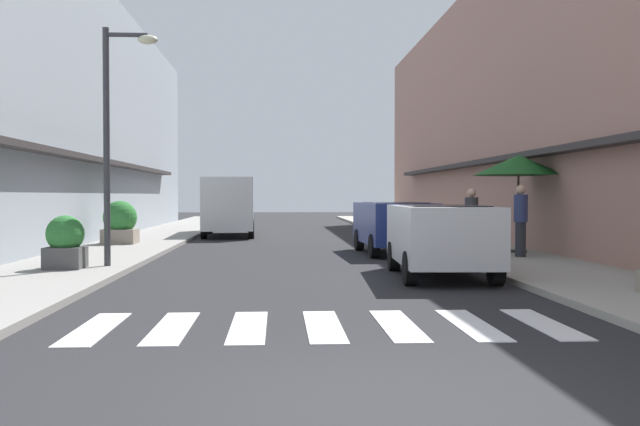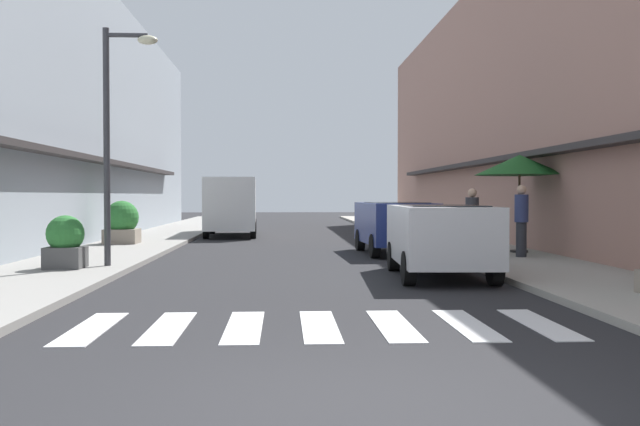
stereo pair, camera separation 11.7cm
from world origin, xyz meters
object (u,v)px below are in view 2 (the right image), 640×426
(street_lamp, at_px, (115,120))
(pedestrian_walking_near, at_px, (521,219))
(parked_car_mid, at_px, (395,222))
(planter_midblock, at_px, (65,242))
(parked_car_near, at_px, (440,232))
(pedestrian_walking_far, at_px, (472,220))
(planter_far, at_px, (122,223))
(delivery_van, at_px, (231,202))
(cafe_umbrella, at_px, (520,165))

(street_lamp, bearing_deg, pedestrian_walking_near, 9.81)
(parked_car_mid, bearing_deg, planter_midblock, -149.46)
(pedestrian_walking_near, bearing_deg, parked_car_near, 82.20)
(parked_car_near, xyz_separation_m, pedestrian_walking_far, (1.66, 3.70, 0.11))
(pedestrian_walking_near, bearing_deg, pedestrian_walking_far, 12.50)
(street_lamp, relative_size, planter_far, 3.79)
(parked_car_near, relative_size, planter_midblock, 3.55)
(planter_midblock, bearing_deg, pedestrian_walking_far, 15.28)
(parked_car_near, height_order, pedestrian_walking_far, pedestrian_walking_far)
(street_lamp, bearing_deg, delivery_van, 83.23)
(street_lamp, xyz_separation_m, planter_midblock, (-0.95, -0.50, -2.63))
(planter_midblock, bearing_deg, parked_car_near, -8.24)
(parked_car_near, xyz_separation_m, parked_car_mid, (-0.00, 5.71, 0.00))
(planter_far, bearing_deg, parked_car_mid, -20.38)
(delivery_van, bearing_deg, pedestrian_walking_far, -57.92)
(cafe_umbrella, xyz_separation_m, pedestrian_walking_far, (-1.56, -0.99, -1.44))
(planter_midblock, bearing_deg, pedestrian_walking_near, 11.55)
(street_lamp, distance_m, pedestrian_walking_far, 9.03)
(parked_car_mid, xyz_separation_m, planter_far, (-8.33, 3.09, -0.14))
(street_lamp, bearing_deg, parked_car_near, -13.38)
(cafe_umbrella, bearing_deg, parked_car_near, -124.49)
(parked_car_mid, height_order, street_lamp, street_lamp)
(parked_car_near, distance_m, delivery_van, 15.67)
(pedestrian_walking_far, bearing_deg, street_lamp, -79.80)
(parked_car_near, relative_size, planter_far, 2.91)
(parked_car_near, height_order, cafe_umbrella, cafe_umbrella)
(parked_car_near, xyz_separation_m, planter_far, (-8.33, 8.80, -0.14))
(parked_car_near, bearing_deg, pedestrian_walking_near, 49.56)
(planter_midblock, bearing_deg, delivery_van, 79.56)
(delivery_van, distance_m, pedestrian_walking_far, 13.04)
(planter_far, height_order, pedestrian_walking_far, pedestrian_walking_far)
(street_lamp, bearing_deg, parked_car_mid, 30.94)
(cafe_umbrella, height_order, planter_far, cafe_umbrella)
(pedestrian_walking_near, bearing_deg, street_lamp, 42.44)
(street_lamp, xyz_separation_m, cafe_umbrella, (10.05, 3.07, -0.83))
(parked_car_mid, bearing_deg, pedestrian_walking_far, -50.38)
(planter_midblock, height_order, planter_far, planter_far)
(parked_car_mid, bearing_deg, street_lamp, -149.06)
(delivery_van, bearing_deg, parked_car_mid, -59.79)
(delivery_van, distance_m, planter_far, 6.72)
(street_lamp, relative_size, pedestrian_walking_far, 3.02)
(parked_car_near, distance_m, planter_midblock, 7.86)
(planter_far, distance_m, pedestrian_walking_near, 12.42)
(pedestrian_walking_near, bearing_deg, delivery_van, -22.25)
(street_lamp, height_order, cafe_umbrella, street_lamp)
(delivery_van, bearing_deg, planter_midblock, -100.44)
(delivery_van, height_order, cafe_umbrella, cafe_umbrella)
(planter_far, bearing_deg, pedestrian_walking_near, -26.38)
(parked_car_near, relative_size, cafe_umbrella, 1.51)
(planter_far, relative_size, pedestrian_walking_far, 0.80)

